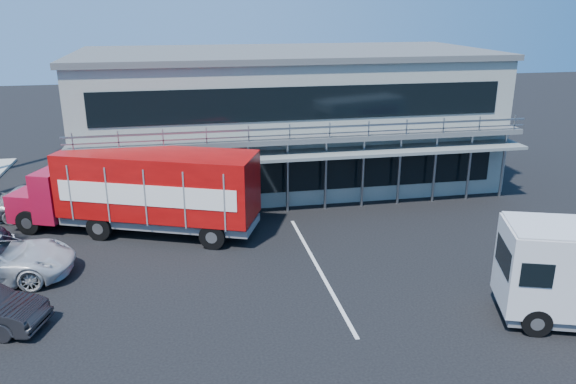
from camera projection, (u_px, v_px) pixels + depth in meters
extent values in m
plane|color=black|center=(281.00, 312.00, 18.56)|extent=(120.00, 120.00, 0.00)
cube|color=gray|center=(285.00, 119.00, 31.95)|extent=(22.00, 10.00, 7.00)
cube|color=#515454|center=(285.00, 53.00, 30.79)|extent=(22.40, 10.40, 0.30)
cube|color=#515454|center=(307.00, 139.00, 26.71)|extent=(22.00, 1.20, 0.25)
cube|color=gray|center=(310.00, 131.00, 26.04)|extent=(22.00, 0.08, 0.90)
cube|color=slate|center=(308.00, 155.00, 26.66)|extent=(22.00, 1.80, 0.15)
cube|color=black|center=(304.00, 175.00, 27.89)|extent=(20.00, 0.06, 1.60)
cube|color=black|center=(305.00, 103.00, 26.74)|extent=(20.00, 0.06, 1.60)
cube|color=maroon|center=(36.00, 202.00, 25.71)|extent=(2.26, 2.76, 1.27)
cube|color=maroon|center=(58.00, 192.00, 25.31)|extent=(1.97, 2.85, 2.22)
cube|color=black|center=(56.00, 178.00, 25.11)|extent=(0.89, 2.11, 0.74)
cube|color=#B10B0A|center=(158.00, 184.00, 24.23)|extent=(8.85, 5.62, 2.75)
cube|color=slate|center=(161.00, 219.00, 24.75)|extent=(8.70, 5.25, 0.32)
cube|color=white|center=(145.00, 196.00, 23.02)|extent=(7.25, 2.93, 0.90)
cube|color=white|center=(170.00, 177.00, 25.51)|extent=(7.25, 2.93, 0.90)
cylinder|color=black|center=(28.00, 222.00, 24.73)|extent=(1.13, 0.67, 1.10)
cylinder|color=black|center=(58.00, 205.00, 26.90)|extent=(1.13, 0.67, 1.10)
cylinder|color=black|center=(99.00, 228.00, 24.12)|extent=(1.13, 0.67, 1.10)
cylinder|color=black|center=(124.00, 209.00, 26.30)|extent=(1.13, 0.67, 1.10)
cylinder|color=black|center=(212.00, 237.00, 23.22)|extent=(1.13, 0.67, 1.10)
cylinder|color=black|center=(228.00, 217.00, 25.39)|extent=(1.13, 0.67, 1.10)
cube|color=black|center=(504.00, 256.00, 17.68)|extent=(0.66, 1.79, 0.90)
cylinder|color=black|center=(536.00, 322.00, 17.15)|extent=(0.96, 0.56, 0.91)
cylinder|color=black|center=(520.00, 290.00, 19.05)|extent=(0.96, 0.56, 0.91)
imported|color=gray|center=(43.00, 201.00, 26.62)|extent=(4.95, 2.32, 1.64)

